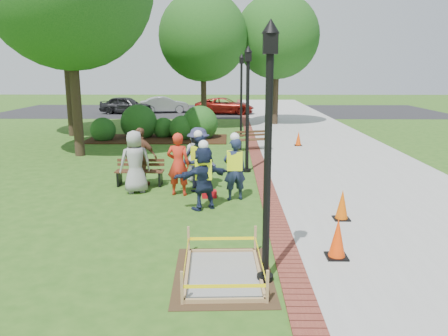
{
  "coord_description": "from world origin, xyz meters",
  "views": [
    {
      "loc": [
        0.63,
        -9.83,
        3.54
      ],
      "look_at": [
        0.5,
        1.2,
        1.0
      ],
      "focal_mm": 35.0,
      "sensor_mm": 36.0,
      "label": 1
    }
  ],
  "objects_px": {
    "bench_near": "(140,177)",
    "hivis_worker_b": "(235,167)",
    "cone_front": "(337,239)",
    "lamp_near": "(268,136)",
    "wet_concrete_pad": "(223,263)",
    "hivis_worker_c": "(198,161)",
    "hivis_worker_a": "(204,175)"
  },
  "relations": [
    {
      "from": "bench_near",
      "to": "hivis_worker_b",
      "type": "xyz_separation_m",
      "value": [
        2.89,
        -1.47,
        0.67
      ]
    },
    {
      "from": "cone_front",
      "to": "lamp_near",
      "type": "distance_m",
      "value": 2.69
    },
    {
      "from": "lamp_near",
      "to": "bench_near",
      "type": "bearing_deg",
      "value": 118.68
    },
    {
      "from": "wet_concrete_pad",
      "to": "hivis_worker_c",
      "type": "bearing_deg",
      "value": 98.43
    },
    {
      "from": "bench_near",
      "to": "cone_front",
      "type": "xyz_separation_m",
      "value": [
        4.79,
        -5.25,
        0.13
      ]
    },
    {
      "from": "bench_near",
      "to": "lamp_near",
      "type": "height_order",
      "value": "lamp_near"
    },
    {
      "from": "bench_near",
      "to": "hivis_worker_a",
      "type": "height_order",
      "value": "hivis_worker_a"
    },
    {
      "from": "bench_near",
      "to": "hivis_worker_a",
      "type": "bearing_deg",
      "value": -47.39
    },
    {
      "from": "wet_concrete_pad",
      "to": "hivis_worker_c",
      "type": "relative_size",
      "value": 1.31
    },
    {
      "from": "wet_concrete_pad",
      "to": "lamp_near",
      "type": "bearing_deg",
      "value": -13.5
    },
    {
      "from": "hivis_worker_b",
      "to": "lamp_near",
      "type": "bearing_deg",
      "value": -84.27
    },
    {
      "from": "bench_near",
      "to": "wet_concrete_pad",
      "type": "bearing_deg",
      "value": -66.11
    },
    {
      "from": "bench_near",
      "to": "hivis_worker_c",
      "type": "height_order",
      "value": "hivis_worker_c"
    },
    {
      "from": "wet_concrete_pad",
      "to": "hivis_worker_b",
      "type": "distance_m",
      "value": 4.56
    },
    {
      "from": "cone_front",
      "to": "wet_concrete_pad",
      "type": "bearing_deg",
      "value": -161.22
    },
    {
      "from": "lamp_near",
      "to": "hivis_worker_c",
      "type": "xyz_separation_m",
      "value": [
        -1.51,
        5.53,
        -1.58
      ]
    },
    {
      "from": "cone_front",
      "to": "hivis_worker_b",
      "type": "relative_size",
      "value": 0.43
    },
    {
      "from": "wet_concrete_pad",
      "to": "hivis_worker_b",
      "type": "height_order",
      "value": "hivis_worker_b"
    },
    {
      "from": "hivis_worker_a",
      "to": "hivis_worker_b",
      "type": "bearing_deg",
      "value": 45.8
    },
    {
      "from": "lamp_near",
      "to": "hivis_worker_b",
      "type": "height_order",
      "value": "lamp_near"
    },
    {
      "from": "lamp_near",
      "to": "hivis_worker_a",
      "type": "xyz_separation_m",
      "value": [
        -1.26,
        3.86,
        -1.59
      ]
    },
    {
      "from": "hivis_worker_a",
      "to": "hivis_worker_c",
      "type": "relative_size",
      "value": 0.99
    },
    {
      "from": "cone_front",
      "to": "bench_near",
      "type": "bearing_deg",
      "value": 132.43
    },
    {
      "from": "hivis_worker_c",
      "to": "lamp_near",
      "type": "bearing_deg",
      "value": -74.72
    },
    {
      "from": "bench_near",
      "to": "cone_front",
      "type": "relative_size",
      "value": 1.85
    },
    {
      "from": "bench_near",
      "to": "hivis_worker_b",
      "type": "height_order",
      "value": "hivis_worker_b"
    },
    {
      "from": "hivis_worker_a",
      "to": "wet_concrete_pad",
      "type": "bearing_deg",
      "value": -81.62
    },
    {
      "from": "wet_concrete_pad",
      "to": "cone_front",
      "type": "bearing_deg",
      "value": 18.78
    },
    {
      "from": "wet_concrete_pad",
      "to": "hivis_worker_a",
      "type": "xyz_separation_m",
      "value": [
        -0.54,
        3.69,
        0.66
      ]
    },
    {
      "from": "wet_concrete_pad",
      "to": "bench_near",
      "type": "xyz_separation_m",
      "value": [
        -2.65,
        5.98,
        0.02
      ]
    },
    {
      "from": "lamp_near",
      "to": "hivis_worker_c",
      "type": "height_order",
      "value": "lamp_near"
    },
    {
      "from": "wet_concrete_pad",
      "to": "bench_near",
      "type": "height_order",
      "value": "bench_near"
    }
  ]
}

